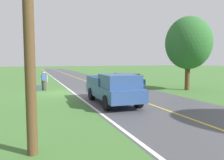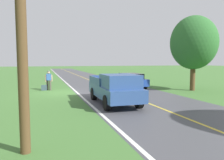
{
  "view_description": "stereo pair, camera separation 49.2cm",
  "coord_description": "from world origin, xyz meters",
  "views": [
    {
      "loc": [
        2.0,
        17.69,
        2.54
      ],
      "look_at": [
        -1.85,
        7.37,
        1.59
      ],
      "focal_mm": 34.49,
      "sensor_mm": 36.0,
      "label": 1
    },
    {
      "loc": [
        1.54,
        17.86,
        2.54
      ],
      "look_at": [
        -1.85,
        7.37,
        1.59
      ],
      "focal_mm": 34.49,
      "sensor_mm": 36.0,
      "label": 2
    }
  ],
  "objects": [
    {
      "name": "ground_plane",
      "position": [
        0.0,
        0.0,
        0.0
      ],
      "size": [
        200.0,
        200.0,
        0.0
      ],
      "primitive_type": "plane",
      "color": "#427033"
    },
    {
      "name": "road_surface",
      "position": [
        -4.54,
        0.0,
        0.0
      ],
      "size": [
        7.24,
        120.0,
        0.0
      ],
      "primitive_type": "cube",
      "color": "#47474C",
      "rests_on": "ground"
    },
    {
      "name": "lane_edge_line",
      "position": [
        -1.1,
        0.0,
        0.01
      ],
      "size": [
        0.16,
        117.6,
        0.0
      ],
      "primitive_type": "cube",
      "color": "silver",
      "rests_on": "ground"
    },
    {
      "name": "lane_centre_line",
      "position": [
        -4.54,
        0.0,
        0.01
      ],
      "size": [
        0.14,
        117.6,
        0.0
      ],
      "primitive_type": "cube",
      "color": "gold",
      "rests_on": "ground"
    },
    {
      "name": "hitchhiker_walking",
      "position": [
        1.05,
        -1.91,
        0.98
      ],
      "size": [
        0.62,
        0.51,
        1.75
      ],
      "color": "#4C473D",
      "rests_on": "ground"
    },
    {
      "name": "suitcase_carried",
      "position": [
        1.47,
        -1.81,
        0.24
      ],
      "size": [
        0.47,
        0.22,
        0.48
      ],
      "primitive_type": "cube",
      "rotation": [
        0.0,
        0.0,
        1.61
      ],
      "color": "#384C56",
      "rests_on": "ground"
    },
    {
      "name": "pickup_truck_passing",
      "position": [
        -2.53,
        5.88,
        0.97
      ],
      "size": [
        2.17,
        5.43,
        1.82
      ],
      "color": "#2D4C84",
      "rests_on": "ground"
    },
    {
      "name": "tree_far_side_near",
      "position": [
        -10.95,
        2.18,
        4.14
      ],
      "size": [
        4.0,
        4.0,
        6.46
      ],
      "color": "brown",
      "rests_on": "ground"
    },
    {
      "name": "sedan_near_oncoming",
      "position": [
        -6.45,
        -1.12,
        0.75
      ],
      "size": [
        1.95,
        4.41,
        1.41
      ],
      "color": "navy",
      "rests_on": "ground"
    }
  ]
}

